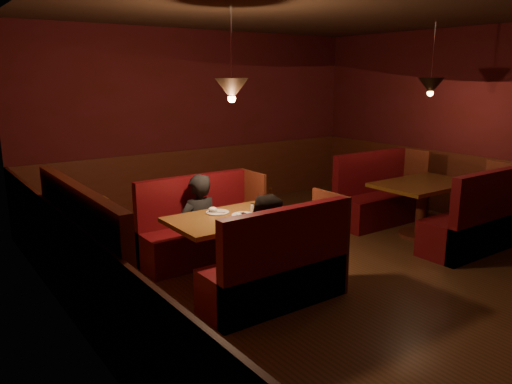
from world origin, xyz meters
TOP-DOWN VIEW (x-y plane):
  - room at (-0.28, 0.05)m, footprint 6.02×7.02m
  - main_table at (-1.27, 0.55)m, footprint 1.36×0.82m
  - main_bench_far at (-1.26, 1.32)m, footprint 1.49×0.53m
  - main_bench_near at (-1.26, -0.22)m, footprint 1.49×0.53m
  - second_table at (1.67, 0.34)m, footprint 1.35×0.86m
  - second_bench_far at (1.71, 1.15)m, footprint 1.49×0.56m
  - second_bench_near at (1.71, -0.46)m, footprint 1.49×0.56m
  - diner_a at (-1.32, 1.25)m, footprint 0.54×0.37m
  - diner_b at (-1.23, -0.03)m, footprint 0.85×0.78m

SIDE VIEW (x-z plane):
  - main_bench_far at x=-1.26m, z-range -0.19..0.83m
  - main_bench_near at x=-1.26m, z-range -0.19..0.83m
  - second_bench_far at x=1.71m, z-range -0.19..0.87m
  - second_bench_near at x=1.71m, z-range -0.19..0.87m
  - main_table at x=-1.27m, z-range 0.09..1.04m
  - second_table at x=1.67m, z-range 0.18..0.95m
  - diner_b at x=-1.23m, z-range 0.00..1.42m
  - diner_a at x=-1.32m, z-range 0.00..1.42m
  - room at x=-0.28m, z-range -0.41..2.51m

